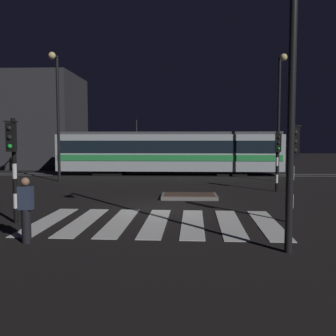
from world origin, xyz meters
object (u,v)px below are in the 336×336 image
at_px(street_lamp_near_kerb, 296,40).
at_px(pedestrian_waiting_at_kerb, 26,209).
at_px(traffic_light_corner_near_left, 13,154).
at_px(street_lamp_trackside_left, 57,103).
at_px(tram, 170,152).
at_px(traffic_light_corner_near_right, 293,157).
at_px(street_lamp_trackside_right, 280,104).
at_px(traffic_light_corner_far_right, 278,152).

distance_m(street_lamp_near_kerb, pedestrian_waiting_at_kerb, 7.74).
bearing_deg(pedestrian_waiting_at_kerb, traffic_light_corner_near_left, 120.43).
distance_m(street_lamp_trackside_left, tram, 9.12).
relative_size(street_lamp_near_kerb, tram, 0.46).
distance_m(traffic_light_corner_near_right, street_lamp_near_kerb, 4.58).
xyz_separation_m(traffic_light_corner_near_right, tram, (-4.53, 16.61, -0.37)).
relative_size(street_lamp_trackside_left, pedestrian_waiting_at_kerb, 4.64).
distance_m(traffic_light_corner_near_left, street_lamp_trackside_right, 17.29).
distance_m(street_lamp_near_kerb, tram, 20.66).
xyz_separation_m(traffic_light_corner_near_left, pedestrian_waiting_at_kerb, (1.31, -2.23, -1.34)).
distance_m(street_lamp_trackside_left, pedestrian_waiting_at_kerb, 15.32).
relative_size(street_lamp_trackside_left, street_lamp_near_kerb, 1.02).
distance_m(street_lamp_trackside_right, tram, 8.92).
height_order(traffic_light_corner_near_left, traffic_light_corner_near_right, traffic_light_corner_near_left).
bearing_deg(street_lamp_trackside_left, street_lamp_trackside_right, 2.74).
bearing_deg(traffic_light_corner_far_right, pedestrian_waiting_at_kerb, -131.30).
height_order(street_lamp_trackside_right, pedestrian_waiting_at_kerb, street_lamp_trackside_right).
distance_m(traffic_light_corner_far_right, tram, 10.89).
bearing_deg(street_lamp_trackside_right, traffic_light_corner_far_right, -104.54).
distance_m(traffic_light_corner_near_left, pedestrian_waiting_at_kerb, 2.91).
distance_m(street_lamp_trackside_left, street_lamp_near_kerb, 18.32).
relative_size(street_lamp_trackside_right, street_lamp_near_kerb, 1.01).
bearing_deg(tram, street_lamp_trackside_left, -143.79).
xyz_separation_m(traffic_light_corner_near_left, tram, (4.34, 17.07, -0.46)).
relative_size(traffic_light_corner_near_right, pedestrian_waiting_at_kerb, 1.88).
bearing_deg(traffic_light_corner_near_right, traffic_light_corner_near_left, -177.05).
height_order(traffic_light_corner_far_right, street_lamp_trackside_right, street_lamp_trackside_right).
bearing_deg(street_lamp_trackside_right, traffic_light_corner_near_left, -132.01).
height_order(traffic_light_corner_near_left, street_lamp_trackside_left, street_lamp_trackside_left).
xyz_separation_m(traffic_light_corner_far_right, street_lamp_trackside_left, (-12.73, 4.15, 2.92)).
bearing_deg(street_lamp_trackside_right, tram, 148.31).
relative_size(traffic_light_corner_near_right, tram, 0.19).
bearing_deg(traffic_light_corner_far_right, street_lamp_trackside_right, 75.46).
bearing_deg(tram, pedestrian_waiting_at_kerb, -98.93).
xyz_separation_m(traffic_light_corner_near_left, street_lamp_near_kerb, (7.87, -3.05, 2.68)).
distance_m(traffic_light_corner_near_right, street_lamp_trackside_right, 12.81).
xyz_separation_m(street_lamp_trackside_right, street_lamp_near_kerb, (-3.56, -15.74, -0.03)).
height_order(traffic_light_corner_near_left, street_lamp_near_kerb, street_lamp_near_kerb).
xyz_separation_m(traffic_light_corner_far_right, street_lamp_trackside_right, (1.25, 4.81, 2.88)).
relative_size(traffic_light_corner_near_right, street_lamp_near_kerb, 0.41).
bearing_deg(traffic_light_corner_near_left, traffic_light_corner_far_right, 37.73).
xyz_separation_m(street_lamp_trackside_right, tram, (-7.09, 4.38, -3.18)).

